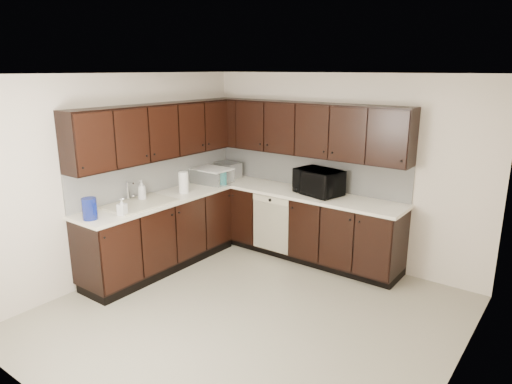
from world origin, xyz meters
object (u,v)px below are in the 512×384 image
Objects in this scene: microwave at (318,182)px; blue_pitcher at (90,209)px; sink at (139,209)px; toaster_oven at (228,170)px; storage_bin at (212,176)px.

microwave is 2.85m from blue_pitcher.
blue_pitcher is at bearing -88.64° from sink.
sink is 1.78m from toaster_oven.
sink is 1.37× the size of microwave.
microwave is 1.59m from toaster_oven.
storage_bin is 2.16× the size of blue_pitcher.
microwave is 1.14× the size of storage_bin.
sink reaches higher than storage_bin.
storage_bin is (0.04, -0.41, -0.01)m from toaster_oven.
sink is 0.71m from blue_pitcher.
sink is at bearing -88.92° from storage_bin.
microwave reaches higher than storage_bin.
storage_bin is at bearing -78.20° from toaster_oven.
storage_bin is (-0.03, 1.36, 0.16)m from sink.
storage_bin is 2.05m from blue_pitcher.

